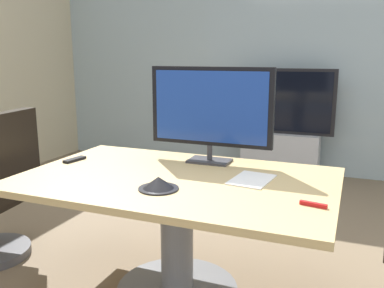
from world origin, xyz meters
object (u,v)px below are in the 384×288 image
(remote_control, at_px, (75,160))
(wall_display_unit, at_px, (281,142))
(conference_table, at_px, (177,208))
(tv_monitor, at_px, (210,109))
(conference_phone, at_px, (158,184))

(remote_control, bearing_deg, wall_display_unit, 79.69)
(conference_table, bearing_deg, wall_display_unit, 86.79)
(tv_monitor, bearing_deg, remote_control, -159.65)
(conference_table, relative_size, tv_monitor, 2.20)
(tv_monitor, relative_size, wall_display_unit, 0.64)
(conference_table, xyz_separation_m, tv_monitor, (0.07, 0.41, 0.55))
(conference_table, distance_m, remote_control, 0.83)
(wall_display_unit, distance_m, conference_phone, 3.01)
(conference_table, distance_m, conference_phone, 0.34)
(tv_monitor, xyz_separation_m, wall_display_unit, (0.09, 2.33, -0.67))
(conference_phone, height_order, remote_control, conference_phone)
(conference_table, bearing_deg, tv_monitor, 80.72)
(conference_phone, bearing_deg, remote_control, 157.32)
(conference_table, height_order, remote_control, remote_control)
(tv_monitor, relative_size, remote_control, 4.94)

